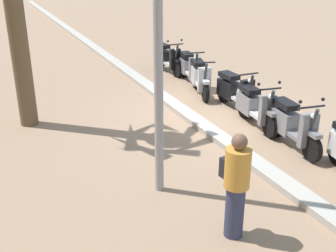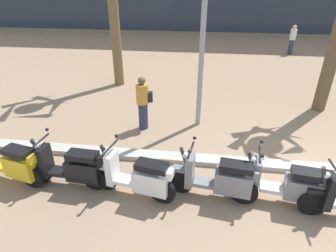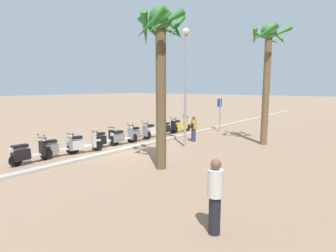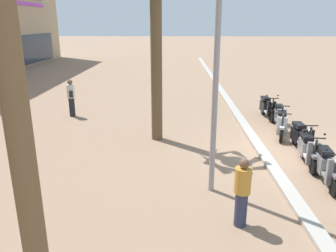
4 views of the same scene
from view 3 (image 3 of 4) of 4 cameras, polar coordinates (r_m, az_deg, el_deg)
ground_plane at (r=14.65m, az=-10.64°, el=-4.70°), size 200.00×200.00×0.00m
curb_strip at (r=14.23m, az=-9.17°, el=-4.79°), size 60.00×0.36×0.12m
scooter_yellow_far_back at (r=19.64m, az=2.31°, el=0.06°), size 1.82×0.71×1.17m
scooter_black_gap_after_mid at (r=18.60m, az=-0.04°, el=-0.41°), size 1.74×0.56×1.17m
scooter_white_mid_rear at (r=17.63m, az=-3.22°, el=-0.90°), size 1.72×0.65×1.17m
scooter_grey_mid_front at (r=16.44m, az=-6.34°, el=-1.57°), size 1.74×0.59×1.17m
scooter_grey_last_in_row at (r=15.58m, az=-9.57°, el=-2.22°), size 1.78×0.61×1.17m
scooter_black_lead_nearest at (r=15.02m, az=-13.33°, el=-2.70°), size 1.72×0.56×1.04m
scooter_silver_second_in_line at (r=14.02m, az=-17.54°, el=-3.58°), size 1.75×0.77×1.04m
scooter_grey_tail_end at (r=13.66m, az=-22.21°, el=-4.17°), size 1.80×0.66×1.04m
scooter_black_mid_centre at (r=12.93m, az=-27.21°, el=-5.06°), size 1.84×0.56×1.17m
crossing_sign at (r=20.18m, az=10.77°, el=3.11°), size 0.60×0.13×2.40m
palm_tree_by_mall_entrance at (r=10.61m, az=-1.45°, el=15.34°), size 2.13×2.11×6.18m
palm_tree_near_sign at (r=16.19m, az=20.08°, el=13.28°), size 2.22×2.24×6.61m
pedestrian_strolling_near_curb at (r=6.20m, az=9.80°, el=-13.90°), size 0.46×0.34×1.69m
pedestrian_by_palm_tree at (r=16.29m, az=5.35°, el=-0.44°), size 0.46×0.34×1.52m
street_lamp at (r=14.60m, az=3.66°, el=10.52°), size 0.36×0.36×6.22m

